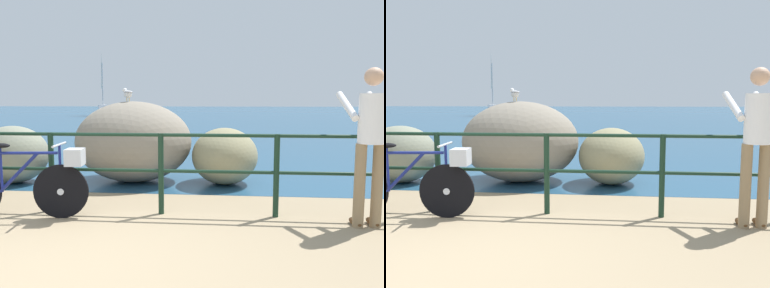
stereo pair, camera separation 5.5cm
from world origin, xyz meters
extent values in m
cube|color=#937F60|center=(0.00, 20.00, -0.05)|extent=(120.00, 120.00, 0.10)
cube|color=navy|center=(0.00, 47.61, 0.00)|extent=(120.00, 90.00, 0.01)
cylinder|color=black|center=(-0.71, 1.60, 0.51)|extent=(0.07, 0.07, 1.02)
cylinder|color=black|center=(0.71, 1.60, 0.51)|extent=(0.07, 0.07, 1.02)
cylinder|color=black|center=(2.13, 1.60, 0.51)|extent=(0.07, 0.07, 1.02)
cylinder|color=black|center=(0.00, 1.60, 1.00)|extent=(9.95, 0.04, 0.04)
cylinder|color=black|center=(0.00, 1.60, 0.55)|extent=(9.95, 0.04, 0.04)
cylinder|color=black|center=(-0.46, 1.32, 0.33)|extent=(0.66, 0.11, 0.66)
cylinder|color=#B7BCC6|center=(-0.46, 1.32, 0.33)|extent=(0.09, 0.07, 0.08)
cylinder|color=navy|center=(-0.98, 1.25, 0.80)|extent=(0.99, 0.15, 0.04)
cylinder|color=navy|center=(-0.96, 1.26, 0.57)|extent=(0.50, 0.10, 0.50)
cylinder|color=navy|center=(-1.16, 1.23, 0.59)|extent=(0.03, 0.03, 0.53)
ellipsoid|color=black|center=(-1.16, 1.23, 0.89)|extent=(0.25, 0.13, 0.06)
cylinder|color=navy|center=(-0.46, 1.32, 0.62)|extent=(0.03, 0.03, 0.57)
cylinder|color=#B7BCC6|center=(-0.46, 1.32, 0.90)|extent=(0.08, 0.48, 0.03)
cube|color=#B7BCC6|center=(-0.29, 1.34, 0.75)|extent=(0.23, 0.26, 0.20)
cylinder|color=#8C7251|center=(3.01, 1.29, 0.47)|extent=(0.12, 0.12, 0.95)
ellipsoid|color=#513319|center=(3.00, 1.35, 0.04)|extent=(0.13, 0.27, 0.08)
cylinder|color=#8C7251|center=(3.21, 1.32, 0.47)|extent=(0.12, 0.12, 0.95)
ellipsoid|color=#513319|center=(3.20, 1.38, 0.04)|extent=(0.13, 0.27, 0.08)
cylinder|color=white|center=(3.11, 1.30, 1.23)|extent=(0.28, 0.28, 0.55)
sphere|color=tan|center=(3.11, 1.30, 1.68)|extent=(0.20, 0.20, 0.20)
cylinder|color=white|center=(2.90, 1.52, 1.36)|extent=(0.14, 0.52, 0.34)
cylinder|color=white|center=(3.26, 1.56, 1.36)|extent=(0.14, 0.52, 0.34)
ellipsoid|color=gray|center=(-0.11, 3.52, 0.71)|extent=(2.05, 1.68, 1.41)
ellipsoid|color=gray|center=(-2.17, 3.19, 0.50)|extent=(1.23, 1.06, 0.99)
ellipsoid|color=gray|center=(1.49, 3.45, 0.48)|extent=(1.12, 1.28, 0.96)
cylinder|color=gold|center=(-0.21, 3.50, 1.44)|extent=(0.01, 0.01, 0.06)
cylinder|color=gold|center=(-0.18, 3.53, 1.44)|extent=(0.01, 0.01, 0.06)
ellipsoid|color=white|center=(-0.19, 3.51, 1.54)|extent=(0.25, 0.27, 0.13)
ellipsoid|color=#9E9EA3|center=(-0.18, 3.50, 1.57)|extent=(0.25, 0.26, 0.06)
sphere|color=white|center=(-0.27, 3.60, 1.61)|extent=(0.08, 0.08, 0.08)
cone|color=gold|center=(-0.30, 3.64, 1.60)|extent=(0.05, 0.05, 0.02)
ellipsoid|color=white|center=(-10.12, 32.11, 0.36)|extent=(2.90, 4.56, 0.70)
cube|color=silver|center=(-10.24, 32.39, 0.89)|extent=(1.24, 1.51, 0.36)
cylinder|color=#B2B2B7|center=(-10.04, 31.93, 2.81)|extent=(0.10, 0.10, 4.20)
pyramid|color=white|center=(-10.33, 32.62, 4.38)|extent=(0.68, 1.50, 3.57)
camera|label=1|loc=(1.53, -3.04, 1.42)|focal=35.76mm
camera|label=2|loc=(1.58, -3.04, 1.42)|focal=35.76mm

